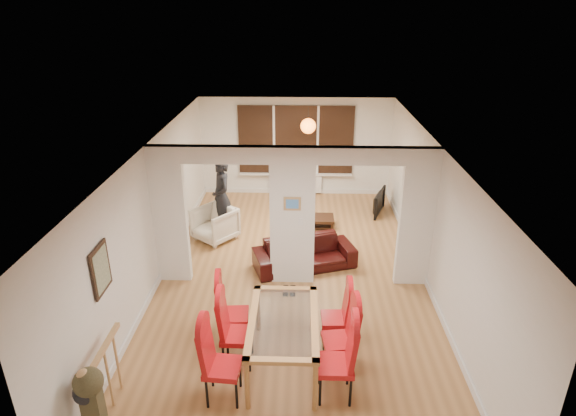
{
  "coord_description": "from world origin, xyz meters",
  "views": [
    {
      "loc": [
        0.15,
        -7.8,
        4.84
      ],
      "look_at": [
        -0.09,
        0.6,
        1.22
      ],
      "focal_mm": 30.0,
      "sensor_mm": 36.0,
      "label": 1
    }
  ],
  "objects_px": {
    "dining_table": "(283,343)",
    "dining_chair_ra": "(335,360)",
    "dining_chair_rc": "(335,315)",
    "coffee_table": "(311,222)",
    "dining_chair_la": "(223,362)",
    "dining_chair_lb": "(237,330)",
    "person": "(222,197)",
    "dining_chair_rb": "(339,336)",
    "bowl": "(304,214)",
    "bottle": "(305,213)",
    "television": "(376,202)",
    "dining_chair_lc": "(234,311)",
    "sofa": "(304,254)",
    "armchair": "(215,224)"
  },
  "relations": [
    {
      "from": "dining_chair_lb",
      "to": "sofa",
      "type": "xyz_separation_m",
      "value": [
        0.96,
        2.77,
        -0.27
      ]
    },
    {
      "from": "bottle",
      "to": "dining_chair_rb",
      "type": "bearing_deg",
      "value": -84.4
    },
    {
      "from": "dining_chair_rb",
      "to": "dining_chair_rc",
      "type": "xyz_separation_m",
      "value": [
        -0.02,
        0.56,
        -0.04
      ]
    },
    {
      "from": "dining_chair_lb",
      "to": "bowl",
      "type": "bearing_deg",
      "value": 80.13
    },
    {
      "from": "dining_chair_la",
      "to": "dining_chair_lb",
      "type": "xyz_separation_m",
      "value": [
        0.1,
        0.67,
        -0.02
      ]
    },
    {
      "from": "sofa",
      "to": "bowl",
      "type": "distance_m",
      "value": 1.96
    },
    {
      "from": "dining_table",
      "to": "dining_chair_rc",
      "type": "bearing_deg",
      "value": 34.91
    },
    {
      "from": "person",
      "to": "bowl",
      "type": "distance_m",
      "value": 1.99
    },
    {
      "from": "dining_chair_la",
      "to": "dining_chair_ra",
      "type": "bearing_deg",
      "value": 8.07
    },
    {
      "from": "dining_chair_rc",
      "to": "sofa",
      "type": "relative_size",
      "value": 0.52
    },
    {
      "from": "armchair",
      "to": "bottle",
      "type": "bearing_deg",
      "value": 55.81
    },
    {
      "from": "dining_table",
      "to": "dining_chair_rc",
      "type": "xyz_separation_m",
      "value": [
        0.76,
        0.53,
        0.11
      ]
    },
    {
      "from": "dining_chair_lc",
      "to": "coffee_table",
      "type": "relative_size",
      "value": 1.03
    },
    {
      "from": "bottle",
      "to": "armchair",
      "type": "bearing_deg",
      "value": -162.96
    },
    {
      "from": "television",
      "to": "dining_chair_rc",
      "type": "bearing_deg",
      "value": -173.97
    },
    {
      "from": "dining_table",
      "to": "armchair",
      "type": "bearing_deg",
      "value": 112.65
    },
    {
      "from": "sofa",
      "to": "bowl",
      "type": "xyz_separation_m",
      "value": [
        -0.0,
        1.96,
        -0.02
      ]
    },
    {
      "from": "coffee_table",
      "to": "dining_chair_lc",
      "type": "bearing_deg",
      "value": -106.62
    },
    {
      "from": "dining_table",
      "to": "dining_chair_rc",
      "type": "height_order",
      "value": "dining_chair_rc"
    },
    {
      "from": "dining_chair_rc",
      "to": "coffee_table",
      "type": "distance_m",
      "value": 4.18
    },
    {
      "from": "dining_chair_lc",
      "to": "bowl",
      "type": "height_order",
      "value": "dining_chair_lc"
    },
    {
      "from": "dining_chair_rb",
      "to": "sofa",
      "type": "bearing_deg",
      "value": 91.69
    },
    {
      "from": "dining_chair_ra",
      "to": "coffee_table",
      "type": "relative_size",
      "value": 1.11
    },
    {
      "from": "dining_chair_la",
      "to": "television",
      "type": "xyz_separation_m",
      "value": [
        2.83,
        6.16,
        -0.29
      ]
    },
    {
      "from": "dining_chair_lc",
      "to": "dining_chair_la",
      "type": "bearing_deg",
      "value": -93.21
    },
    {
      "from": "dining_chair_lc",
      "to": "bottle",
      "type": "bearing_deg",
      "value": 71.01
    },
    {
      "from": "dining_chair_lc",
      "to": "coffee_table",
      "type": "height_order",
      "value": "dining_chair_lc"
    },
    {
      "from": "sofa",
      "to": "person",
      "type": "height_order",
      "value": "person"
    },
    {
      "from": "person",
      "to": "dining_chair_lb",
      "type": "bearing_deg",
      "value": -13.17
    },
    {
      "from": "bottle",
      "to": "dining_chair_lb",
      "type": "bearing_deg",
      "value": -102.25
    },
    {
      "from": "dining_table",
      "to": "dining_chair_lc",
      "type": "height_order",
      "value": "dining_chair_lc"
    },
    {
      "from": "dining_chair_rb",
      "to": "armchair",
      "type": "xyz_separation_m",
      "value": [
        -2.43,
        3.99,
        -0.18
      ]
    },
    {
      "from": "dining_chair_lc",
      "to": "television",
      "type": "bearing_deg",
      "value": 56.61
    },
    {
      "from": "bowl",
      "to": "dining_table",
      "type": "bearing_deg",
      "value": -93.63
    },
    {
      "from": "bottle",
      "to": "bowl",
      "type": "distance_m",
      "value": 0.24
    },
    {
      "from": "dining_table",
      "to": "sofa",
      "type": "relative_size",
      "value": 0.87
    },
    {
      "from": "person",
      "to": "dining_chair_la",
      "type": "bearing_deg",
      "value": -15.91
    },
    {
      "from": "dining_chair_rb",
      "to": "bowl",
      "type": "height_order",
      "value": "dining_chair_rb"
    },
    {
      "from": "dining_chair_lb",
      "to": "dining_chair_lc",
      "type": "bearing_deg",
      "value": 104.74
    },
    {
      "from": "bowl",
      "to": "sofa",
      "type": "bearing_deg",
      "value": -89.95
    },
    {
      "from": "dining_table",
      "to": "television",
      "type": "height_order",
      "value": "dining_table"
    },
    {
      "from": "dining_table",
      "to": "dining_chair_ra",
      "type": "xyz_separation_m",
      "value": [
        0.69,
        -0.54,
        0.19
      ]
    },
    {
      "from": "dining_table",
      "to": "bottle",
      "type": "bearing_deg",
      "value": 85.95
    },
    {
      "from": "dining_chair_rc",
      "to": "sofa",
      "type": "bearing_deg",
      "value": 99.27
    },
    {
      "from": "dining_table",
      "to": "coffee_table",
      "type": "bearing_deg",
      "value": 84.33
    },
    {
      "from": "dining_chair_rb",
      "to": "coffee_table",
      "type": "xyz_separation_m",
      "value": [
        -0.31,
        4.71,
        -0.43
      ]
    },
    {
      "from": "dining_chair_rb",
      "to": "bowl",
      "type": "xyz_separation_m",
      "value": [
        -0.47,
        4.81,
        -0.28
      ]
    },
    {
      "from": "dining_chair_la",
      "to": "dining_chair_lb",
      "type": "relative_size",
      "value": 1.03
    },
    {
      "from": "person",
      "to": "coffee_table",
      "type": "height_order",
      "value": "person"
    },
    {
      "from": "bowl",
      "to": "dining_chair_rc",
      "type": "bearing_deg",
      "value": -83.91
    }
  ]
}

